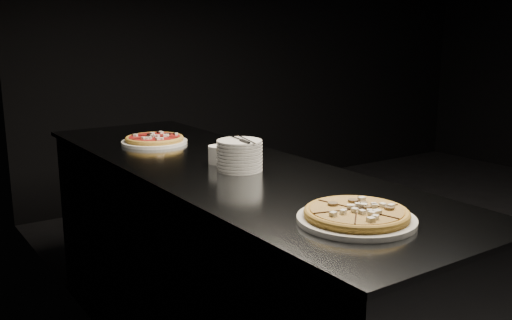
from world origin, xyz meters
TOP-DOWN VIEW (x-y plane):
  - floor at (0.00, 0.00)m, footprint 5.00×5.00m
  - wall_left at (-2.50, 0.00)m, footprint 0.02×5.00m
  - wall_back at (0.00, 2.50)m, footprint 5.00×0.02m
  - counter at (-2.13, 0.00)m, footprint 0.74×2.44m
  - pizza_mushroom at (-2.19, -0.87)m, footprint 0.39×0.39m
  - pizza_tomato at (-2.17, 0.58)m, footprint 0.33×0.33m
  - plate_stack at (-2.12, -0.13)m, footprint 0.18×0.18m
  - cutlery at (-2.11, -0.14)m, footprint 0.09×0.19m
  - ramekin at (-2.13, 0.02)m, footprint 0.09×0.09m

SIDE VIEW (x-z plane):
  - floor at x=0.00m, z-range 0.00..0.00m
  - counter at x=-2.13m, z-range 0.00..0.92m
  - pizza_tomato at x=-2.17m, z-range 0.92..0.96m
  - pizza_mushroom at x=-2.19m, z-range 0.92..0.96m
  - ramekin at x=-2.13m, z-range 0.92..1.00m
  - plate_stack at x=-2.12m, z-range 0.92..1.04m
  - cutlery at x=-2.11m, z-range 1.04..1.05m
  - wall_left at x=-2.50m, z-range 0.00..2.80m
  - wall_back at x=0.00m, z-range 0.00..2.80m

